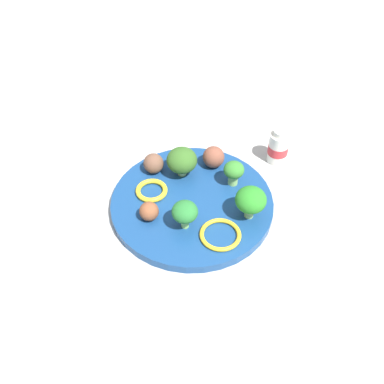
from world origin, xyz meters
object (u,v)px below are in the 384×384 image
object	(u,v)px
broccoli_floret_mid_left	(251,200)
pepper_ring_far_rim	(222,234)
yogurt_bottle	(278,147)
fork	(37,259)
meatball_back_left	(154,163)
pepper_ring_near_rim	(152,190)
knife	(29,244)
plate	(192,203)
broccoli_floret_front_left	(185,212)
meatball_mid_right	(214,157)
broccoli_floret_far_rim	(233,170)
napkin	(38,251)
meatball_near_rim	(149,211)
broccoli_floret_center	(182,161)

from	to	relation	value
broccoli_floret_mid_left	pepper_ring_far_rim	xyz separation A→B (m)	(0.06, 0.01, -0.03)
pepper_ring_far_rim	yogurt_bottle	xyz separation A→B (m)	(-0.20, -0.12, 0.01)
fork	yogurt_bottle	world-z (taller)	yogurt_bottle
meatball_back_left	fork	size ratio (longest dim) A/B	0.30
pepper_ring_near_rim	knife	distance (m)	0.22
plate	broccoli_floret_front_left	size ratio (longest dim) A/B	5.41
yogurt_bottle	pepper_ring_near_rim	bearing A→B (deg)	-5.97
meatball_mid_right	fork	world-z (taller)	meatball_mid_right
broccoli_floret_far_rim	fork	distance (m)	0.35
knife	napkin	bearing A→B (deg)	119.29
meatball_mid_right	broccoli_floret_far_rim	bearing A→B (deg)	95.21
meatball_back_left	meatball_near_rim	size ratio (longest dim) A/B	1.14
broccoli_floret_mid_left	meatball_back_left	world-z (taller)	broccoli_floret_mid_left
broccoli_floret_front_left	broccoli_floret_far_rim	bearing A→B (deg)	-158.35
broccoli_floret_center	broccoli_floret_mid_left	world-z (taller)	broccoli_floret_mid_left
broccoli_floret_front_left	meatball_mid_right	world-z (taller)	broccoli_floret_front_left
plate	pepper_ring_far_rim	distance (m)	0.09
broccoli_floret_center	meatball_mid_right	size ratio (longest dim) A/B	1.37
plate	pepper_ring_far_rim	size ratio (longest dim) A/B	4.18
meatball_back_left	meatball_mid_right	bearing A→B (deg)	158.32
broccoli_floret_front_left	broccoli_floret_far_rim	size ratio (longest dim) A/B	1.10
broccoli_floret_far_rim	knife	xyz separation A→B (m)	(0.35, -0.05, -0.04)
fork	knife	size ratio (longest dim) A/B	0.84
broccoli_floret_center	pepper_ring_far_rim	world-z (taller)	broccoli_floret_center
plate	meatball_back_left	size ratio (longest dim) A/B	7.61
broccoli_floret_far_rim	meatball_back_left	world-z (taller)	broccoli_floret_far_rim
pepper_ring_near_rim	yogurt_bottle	bearing A→B (deg)	174.03
napkin	yogurt_bottle	xyz separation A→B (m)	(-0.46, 0.01, 0.03)
broccoli_floret_far_rim	fork	size ratio (longest dim) A/B	0.39
fork	broccoli_floret_front_left	bearing A→B (deg)	164.87
napkin	meatball_near_rim	bearing A→B (deg)	169.06
pepper_ring_near_rim	napkin	world-z (taller)	pepper_ring_near_rim
broccoli_floret_center	meatball_mid_right	xyz separation A→B (m)	(-0.06, 0.01, -0.01)
plate	meatball_back_left	world-z (taller)	meatball_back_left
broccoli_floret_center	napkin	bearing A→B (deg)	6.19
plate	meatball_mid_right	xyz separation A→B (m)	(-0.08, -0.06, 0.03)
meatball_back_left	napkin	distance (m)	0.25
broccoli_floret_center	pepper_ring_near_rim	bearing A→B (deg)	12.08
meatball_back_left	broccoli_floret_mid_left	bearing A→B (deg)	116.33
pepper_ring_near_rim	broccoli_floret_far_rim	bearing A→B (deg)	160.49
plate	pepper_ring_near_rim	world-z (taller)	pepper_ring_near_rim
napkin	plate	bearing A→B (deg)	172.12
knife	plate	bearing A→B (deg)	169.04
broccoli_floret_front_left	meatball_mid_right	xyz separation A→B (m)	(-0.12, -0.10, -0.01)
broccoli_floret_center	broccoli_floret_mid_left	distance (m)	0.15
fork	yogurt_bottle	distance (m)	0.47
plate	knife	size ratio (longest dim) A/B	1.94
plate	meatball_mid_right	distance (m)	0.10
plate	meatball_near_rim	world-z (taller)	meatball_near_rim
pepper_ring_far_rim	napkin	bearing A→B (deg)	-25.62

